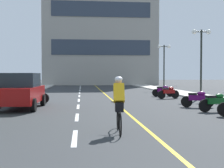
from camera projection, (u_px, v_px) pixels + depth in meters
ground_plane at (105, 97)px, 23.39m from camera, size 140.00×140.00×0.00m
curb_left at (18, 94)px, 25.64m from camera, size 2.40×72.00×0.12m
curb_right at (182, 93)px, 27.09m from camera, size 2.40×72.00×0.12m
lane_dash_1 at (75, 138)px, 8.27m from camera, size 0.14×2.20×0.01m
lane_dash_2 at (77, 117)px, 12.25m from camera, size 0.14×2.20×0.01m
lane_dash_3 at (78, 107)px, 16.23m from camera, size 0.14×2.20×0.01m
lane_dash_4 at (79, 100)px, 20.20m from camera, size 0.14×2.20×0.01m
lane_dash_5 at (79, 96)px, 24.18m from camera, size 0.14×2.20×0.01m
lane_dash_6 at (80, 93)px, 28.16m from camera, size 0.14×2.20×0.01m
lane_dash_7 at (80, 91)px, 32.14m from camera, size 0.14×2.20×0.01m
lane_dash_8 at (80, 89)px, 36.11m from camera, size 0.14×2.20×0.01m
lane_dash_9 at (80, 87)px, 40.09m from camera, size 0.14×2.20×0.01m
lane_dash_10 at (80, 86)px, 44.07m from camera, size 0.14×2.20×0.01m
lane_dash_11 at (81, 85)px, 48.05m from camera, size 0.14×2.20×0.01m
centre_line_yellow at (105, 94)px, 26.40m from camera, size 0.12×66.00×0.01m
office_building at (100, 27)px, 51.91m from camera, size 18.55×9.87×19.97m
street_lamp_mid at (201, 47)px, 22.28m from camera, size 1.46×0.36×4.97m
street_lamp_far at (164, 56)px, 33.16m from camera, size 1.46×0.36×4.90m
parked_car_near at (22, 91)px, 15.26m from camera, size 2.02×4.25×1.82m
motorcycle_4 at (216, 102)px, 13.97m from camera, size 1.70×0.60×0.92m
motorcycle_5 at (198, 99)px, 15.80m from camera, size 1.66×0.72×0.92m
motorcycle_6 at (36, 95)px, 18.35m from camera, size 1.64×0.78×0.92m
motorcycle_7 at (169, 92)px, 21.54m from camera, size 1.68×0.64×0.92m
motorcycle_8 at (163, 91)px, 23.60m from camera, size 1.70×0.60×0.92m
cyclist_rider at (119, 103)px, 8.99m from camera, size 0.42×1.77×1.71m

